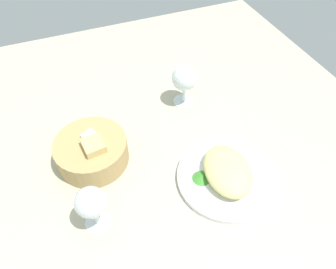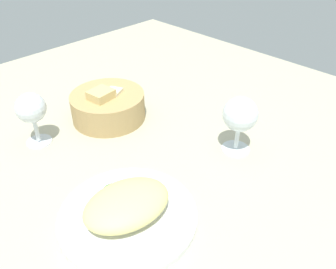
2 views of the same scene
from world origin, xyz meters
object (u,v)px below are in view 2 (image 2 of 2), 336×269
at_px(wine_glass_far, 31,110).
at_px(bread_basket, 108,106).
at_px(wine_glass_near, 240,116).
at_px(plate, 128,216).

bearing_deg(wine_glass_far, bread_basket, -10.31).
bearing_deg(wine_glass_near, wine_glass_far, 131.19).
height_order(plate, bread_basket, bread_basket).
bearing_deg(plate, wine_glass_far, 89.35).
distance_m(plate, bread_basket, 0.35).
bearing_deg(wine_glass_near, plate, 177.08).
height_order(bread_basket, wine_glass_far, wine_glass_far).
relative_size(plate, wine_glass_far, 1.96).
bearing_deg(wine_glass_far, plate, -90.65).
xyz_separation_m(bread_basket, wine_glass_near, (0.12, -0.32, 0.05)).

